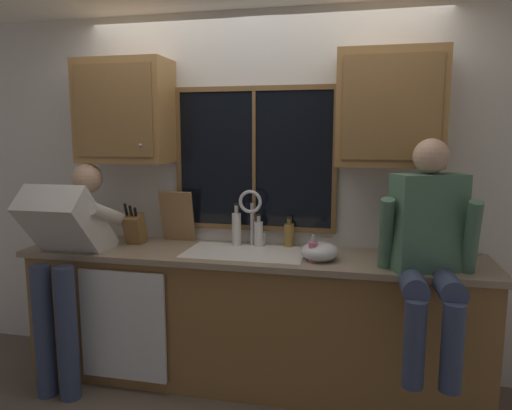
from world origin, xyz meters
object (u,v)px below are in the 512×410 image
(knife_block, at_px, (135,229))
(bottle_amber_small, at_px, (259,233))
(soap_dispenser, at_px, (313,251))
(person_standing, at_px, (67,250))
(bottle_tall_clear, at_px, (236,228))
(mixing_bowl, at_px, (320,252))
(bottle_green_glass, at_px, (289,234))
(person_sitting_on_counter, at_px, (429,243))
(cutting_board, at_px, (177,216))

(knife_block, height_order, bottle_amber_small, knife_block)
(soap_dispenser, bearing_deg, knife_block, 170.75)
(soap_dispenser, distance_m, bottle_amber_small, 0.53)
(person_standing, relative_size, bottle_tall_clear, 4.99)
(mixing_bowl, relative_size, soap_dispenser, 1.37)
(person_standing, relative_size, bottle_green_glass, 7.08)
(knife_block, xyz_separation_m, soap_dispenser, (1.30, -0.21, -0.04))
(person_sitting_on_counter, xyz_separation_m, soap_dispenser, (-0.66, 0.13, -0.12))
(knife_block, distance_m, cutting_board, 0.31)
(person_sitting_on_counter, bearing_deg, bottle_tall_clear, 159.81)
(mixing_bowl, distance_m, soap_dispenser, 0.07)
(person_standing, height_order, soap_dispenser, person_standing)
(knife_block, distance_m, soap_dispenser, 1.32)
(person_sitting_on_counter, bearing_deg, mixing_bowl, 163.41)
(bottle_tall_clear, distance_m, bottle_amber_small, 0.16)
(person_sitting_on_counter, xyz_separation_m, knife_block, (-1.96, 0.34, -0.08))
(knife_block, bearing_deg, bottle_green_glass, 8.07)
(mixing_bowl, distance_m, bottle_green_glass, 0.40)
(knife_block, relative_size, bottle_green_glass, 1.52)
(person_standing, xyz_separation_m, knife_block, (0.31, 0.36, 0.09))
(bottle_tall_clear, bearing_deg, knife_block, -171.42)
(bottle_green_glass, relative_size, bottle_tall_clear, 0.70)
(person_standing, distance_m, mixing_bowl, 1.66)
(person_standing, distance_m, person_sitting_on_counter, 2.27)
(person_sitting_on_counter, distance_m, soap_dispenser, 0.68)
(bottle_amber_small, bearing_deg, person_sitting_on_counter, -22.99)
(mixing_bowl, xyz_separation_m, soap_dispenser, (-0.04, -0.05, 0.01))
(mixing_bowl, relative_size, bottle_green_glass, 1.13)
(person_sitting_on_counter, distance_m, cutting_board, 1.75)
(bottle_green_glass, height_order, bottle_tall_clear, bottle_tall_clear)
(bottle_amber_small, bearing_deg, cutting_board, 177.53)
(bottle_green_glass, bearing_deg, bottle_tall_clear, -172.95)
(person_standing, relative_size, cutting_board, 3.95)
(person_standing, distance_m, bottle_green_glass, 1.50)
(bottle_green_glass, bearing_deg, knife_block, -171.93)
(soap_dispenser, bearing_deg, mixing_bowl, 55.31)
(bottle_amber_small, bearing_deg, soap_dispenser, -37.98)
(cutting_board, bearing_deg, mixing_bowl, -15.52)
(bottle_green_glass, bearing_deg, cutting_board, -178.82)
(knife_block, distance_m, bottle_green_glass, 1.11)
(knife_block, height_order, mixing_bowl, knife_block)
(cutting_board, xyz_separation_m, bottle_amber_small, (0.62, -0.03, -0.09))
(person_standing, height_order, person_sitting_on_counter, person_sitting_on_counter)
(cutting_board, distance_m, bottle_green_glass, 0.83)
(cutting_board, bearing_deg, bottle_amber_small, -2.47)
(knife_block, relative_size, bottle_amber_small, 1.39)
(mixing_bowl, bearing_deg, person_sitting_on_counter, -16.59)
(person_sitting_on_counter, height_order, mixing_bowl, person_sitting_on_counter)
(person_sitting_on_counter, height_order, bottle_amber_small, person_sitting_on_counter)
(cutting_board, xyz_separation_m, mixing_bowl, (1.07, -0.30, -0.13))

